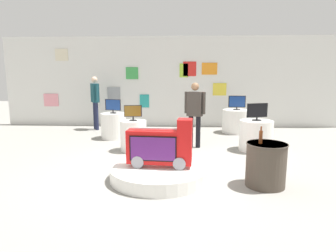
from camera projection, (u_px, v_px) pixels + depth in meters
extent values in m
plane|color=gray|center=(160.00, 171.00, 5.62)|extent=(30.00, 30.00, 0.00)
cube|color=silver|center=(171.00, 82.00, 10.39)|extent=(12.20, 0.10, 3.20)
cube|color=red|center=(190.00, 69.00, 10.22)|extent=(0.46, 0.02, 0.50)
cube|color=beige|center=(62.00, 55.00, 10.37)|extent=(0.46, 0.02, 0.42)
cube|color=gray|center=(114.00, 95.00, 10.52)|extent=(0.46, 0.02, 0.54)
cube|color=yellow|center=(220.00, 89.00, 10.29)|extent=(0.48, 0.02, 0.44)
cube|color=orange|center=(209.00, 69.00, 10.18)|extent=(0.54, 0.02, 0.41)
cube|color=#9ECC33|center=(184.00, 70.00, 10.24)|extent=(0.30, 0.02, 0.48)
cube|color=green|center=(132.00, 73.00, 10.35)|extent=(0.44, 0.02, 0.43)
cube|color=teal|center=(144.00, 101.00, 10.50)|extent=(0.34, 0.02, 0.47)
cube|color=pink|center=(51.00, 100.00, 10.67)|extent=(0.54, 0.02, 0.46)
cylinder|color=white|center=(160.00, 173.00, 5.18)|extent=(1.77, 1.77, 0.23)
cylinder|color=gray|center=(139.00, 160.00, 5.18)|extent=(0.25, 0.36, 0.22)
cylinder|color=gray|center=(180.00, 161.00, 5.09)|extent=(0.25, 0.36, 0.22)
cube|color=red|center=(159.00, 147.00, 5.10)|extent=(1.16, 0.38, 0.59)
cube|color=red|center=(185.00, 125.00, 4.97)|extent=(0.27, 0.31, 0.21)
cube|color=black|center=(153.00, 149.00, 4.95)|extent=(0.82, 0.07, 0.44)
cube|color=#561E6B|center=(153.00, 149.00, 4.95)|extent=(0.78, 0.08, 0.40)
cube|color=#B2B2B7|center=(159.00, 129.00, 5.04)|extent=(0.92, 0.10, 0.02)
cylinder|color=white|center=(236.00, 121.00, 9.35)|extent=(0.89, 0.89, 0.75)
cylinder|color=black|center=(237.00, 109.00, 9.28)|extent=(0.23, 0.23, 0.02)
cylinder|color=black|center=(237.00, 108.00, 9.27)|extent=(0.04, 0.04, 0.06)
cube|color=black|center=(237.00, 102.00, 9.24)|extent=(0.54, 0.06, 0.37)
cube|color=navy|center=(237.00, 102.00, 9.22)|extent=(0.49, 0.04, 0.33)
cylinder|color=white|center=(114.00, 126.00, 8.50)|extent=(0.73, 0.73, 0.75)
cylinder|color=black|center=(113.00, 113.00, 8.44)|extent=(0.19, 0.19, 0.02)
cylinder|color=black|center=(113.00, 111.00, 8.43)|extent=(0.04, 0.04, 0.06)
cube|color=black|center=(113.00, 105.00, 8.40)|extent=(0.49, 0.19, 0.32)
cube|color=navy|center=(113.00, 105.00, 8.38)|extent=(0.44, 0.15, 0.29)
cylinder|color=white|center=(256.00, 135.00, 7.12)|extent=(0.81, 0.81, 0.75)
cylinder|color=black|center=(257.00, 120.00, 7.05)|extent=(0.22, 0.22, 0.02)
cylinder|color=black|center=(257.00, 118.00, 7.04)|extent=(0.04, 0.04, 0.06)
cube|color=black|center=(257.00, 110.00, 7.01)|extent=(0.53, 0.21, 0.34)
cube|color=black|center=(257.00, 110.00, 6.99)|extent=(0.48, 0.18, 0.31)
cylinder|color=white|center=(134.00, 136.00, 7.08)|extent=(0.64, 0.64, 0.75)
cylinder|color=black|center=(133.00, 120.00, 7.02)|extent=(0.19, 0.19, 0.02)
cylinder|color=black|center=(133.00, 118.00, 7.01)|extent=(0.04, 0.04, 0.08)
cube|color=black|center=(133.00, 111.00, 6.98)|extent=(0.43, 0.10, 0.28)
cube|color=brown|center=(133.00, 111.00, 6.96)|extent=(0.39, 0.07, 0.25)
cylinder|color=#4C4238|center=(266.00, 165.00, 4.80)|extent=(0.65, 0.65, 0.73)
cylinder|color=#4C4238|center=(267.00, 144.00, 4.74)|extent=(0.67, 0.67, 0.02)
cylinder|color=brown|center=(261.00, 137.00, 4.70)|extent=(0.06, 0.06, 0.21)
cylinder|color=brown|center=(261.00, 129.00, 4.68)|extent=(0.03, 0.03, 0.07)
cylinder|color=#1E233F|center=(95.00, 116.00, 9.96)|extent=(0.12, 0.12, 0.94)
cylinder|color=#1E233F|center=(97.00, 116.00, 9.79)|extent=(0.12, 0.12, 0.94)
cube|color=#194751|center=(95.00, 93.00, 9.74)|extent=(0.37, 0.43, 0.63)
sphere|color=beige|center=(94.00, 80.00, 9.67)|extent=(0.20, 0.20, 0.20)
cylinder|color=#194751|center=(93.00, 92.00, 9.94)|extent=(0.08, 0.08, 0.57)
cylinder|color=#194751|center=(97.00, 92.00, 9.53)|extent=(0.08, 0.08, 0.57)
cylinder|color=black|center=(198.00, 132.00, 7.39)|extent=(0.12, 0.12, 0.81)
cylinder|color=black|center=(191.00, 131.00, 7.47)|extent=(0.12, 0.12, 0.81)
cube|color=#38332D|center=(195.00, 104.00, 7.31)|extent=(0.43, 0.33, 0.62)
sphere|color=#8C6647|center=(195.00, 87.00, 7.23)|extent=(0.20, 0.20, 0.20)
cylinder|color=#38332D|center=(204.00, 103.00, 7.20)|extent=(0.08, 0.08, 0.55)
cylinder|color=#38332D|center=(186.00, 102.00, 7.40)|extent=(0.08, 0.08, 0.55)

